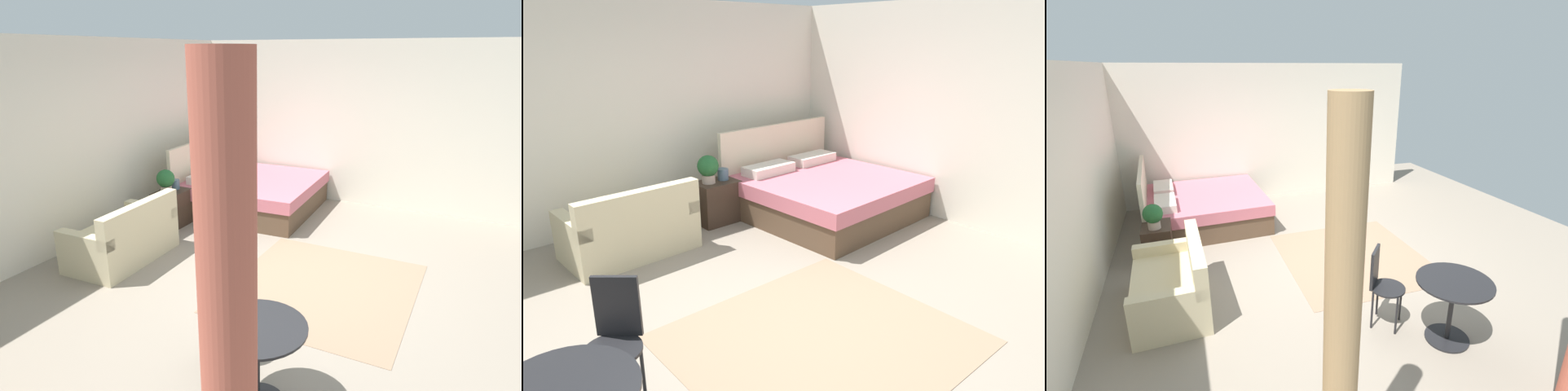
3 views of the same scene
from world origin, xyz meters
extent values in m
cube|color=gray|center=(0.00, 0.00, -0.01)|extent=(9.37, 8.95, 0.02)
cube|color=silver|center=(0.00, 2.98, 1.36)|extent=(9.37, 0.12, 2.72)
cube|color=silver|center=(3.18, 0.00, 1.36)|extent=(0.12, 5.95, 2.72)
cube|color=#93755B|center=(0.02, -0.43, 0.00)|extent=(2.16, 1.97, 0.01)
cube|color=brown|center=(2.06, 1.47, 0.17)|extent=(2.03, 2.01, 0.34)
cube|color=#C66675|center=(2.06, 1.47, 0.44)|extent=(2.07, 2.05, 0.19)
cube|color=beige|center=(2.02, 2.46, 0.55)|extent=(2.00, 0.16, 1.10)
cube|color=silver|center=(1.60, 2.13, 0.59)|extent=(0.71, 0.35, 0.12)
cube|color=silver|center=(2.46, 2.17, 0.59)|extent=(0.71, 0.35, 0.12)
cube|color=beige|center=(-0.41, 2.09, 0.21)|extent=(1.36, 0.83, 0.42)
cube|color=beige|center=(-0.40, 1.76, 0.61)|extent=(1.34, 0.18, 0.37)
cube|color=beige|center=(0.19, 2.11, 0.49)|extent=(0.16, 0.79, 0.13)
cube|color=beige|center=(-1.01, 2.07, 0.49)|extent=(0.16, 0.79, 0.13)
cube|color=#38281E|center=(0.84, 2.24, 0.27)|extent=(0.53, 0.39, 0.54)
cylinder|color=tan|center=(0.74, 2.26, 0.59)|extent=(0.16, 0.16, 0.11)
sphere|color=#235B2D|center=(0.74, 2.26, 0.76)|extent=(0.27, 0.27, 0.27)
cylinder|color=slate|center=(0.96, 2.26, 0.61)|extent=(0.14, 0.14, 0.14)
cylinder|color=black|center=(-1.90, -0.59, 0.01)|extent=(0.44, 0.44, 0.02)
cylinder|color=black|center=(-1.90, -0.59, 0.33)|extent=(0.05, 0.05, 0.66)
cylinder|color=black|center=(-1.90, -0.59, 0.67)|extent=(0.74, 0.74, 0.02)
cylinder|color=black|center=(-1.66, -0.13, 0.22)|extent=(0.02, 0.02, 0.44)
cylinder|color=black|center=(-1.47, -0.29, 0.22)|extent=(0.02, 0.02, 0.44)
cylinder|color=black|center=(-1.49, 0.07, 0.22)|extent=(0.02, 0.02, 0.44)
cylinder|color=black|center=(-1.30, -0.10, 0.22)|extent=(0.02, 0.02, 0.44)
cylinder|color=black|center=(-1.48, -0.11, 0.45)|extent=(0.51, 0.51, 0.02)
cube|color=black|center=(-1.38, 0.00, 0.67)|extent=(0.24, 0.21, 0.42)
cylinder|color=tan|center=(-2.93, 1.08, 1.28)|extent=(0.20, 0.20, 2.57)
camera|label=1|loc=(-4.39, -1.88, 2.55)|focal=31.57mm
camera|label=2|loc=(-2.32, -2.67, 2.27)|focal=33.06mm
camera|label=3|loc=(-4.46, 1.80, 2.66)|focal=26.01mm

